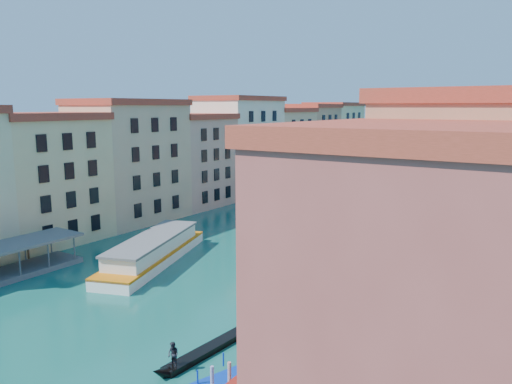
# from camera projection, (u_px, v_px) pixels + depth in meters

# --- Properties ---
(left_bank_palazzos) EXTENTS (12.80, 128.40, 21.00)m
(left_bank_palazzos) POSITION_uv_depth(u_px,v_px,m) (222.00, 151.00, 103.00)
(left_bank_palazzos) COLOR beige
(left_bank_palazzos) RESTS_ON ground
(quay) EXTENTS (4.00, 140.00, 1.00)m
(quay) POSITION_uv_depth(u_px,v_px,m) (466.00, 224.00, 78.78)
(quay) COLOR #AEA08C
(quay) RESTS_ON ground
(restaurant_awnings) EXTENTS (3.20, 44.55, 3.12)m
(restaurant_awnings) POSITION_uv_depth(u_px,v_px,m) (373.00, 289.00, 43.70)
(restaurant_awnings) COLOR maroon
(restaurant_awnings) RESTS_ON ground
(vaporetto_stop) EXTENTS (5.40, 16.40, 3.65)m
(vaporetto_stop) POSITION_uv_depth(u_px,v_px,m) (8.00, 264.00, 55.62)
(vaporetto_stop) COLOR #5E5E60
(vaporetto_stop) RESTS_ON ground
(mooring_poles_right) EXTENTS (1.44, 54.24, 3.20)m
(mooring_poles_right) POSITION_uv_depth(u_px,v_px,m) (363.00, 282.00, 50.43)
(mooring_poles_right) COLOR brown
(mooring_poles_right) RESTS_ON ground
(vaporetto_near) EXTENTS (11.86, 21.98, 3.21)m
(vaporetto_near) POSITION_uv_depth(u_px,v_px,m) (153.00, 251.00, 60.69)
(vaporetto_near) COLOR white
(vaporetto_near) RESTS_ON ground
(vaporetto_far) EXTENTS (8.89, 22.59, 3.28)m
(vaporetto_far) POSITION_uv_depth(u_px,v_px,m) (322.00, 190.00, 104.84)
(vaporetto_far) COLOR white
(vaporetto_far) RESTS_ON ground
(gondola_fore) EXTENTS (4.96, 10.75, 2.24)m
(gondola_fore) POSITION_uv_depth(u_px,v_px,m) (285.00, 261.00, 60.41)
(gondola_fore) COLOR black
(gondola_fore) RESTS_ON ground
(gondola_right) EXTENTS (1.91, 12.57, 2.50)m
(gondola_right) POSITION_uv_depth(u_px,v_px,m) (209.00, 346.00, 38.64)
(gondola_right) COLOR black
(gondola_right) RESTS_ON ground
(gondola_far) EXTENTS (2.70, 12.25, 1.74)m
(gondola_far) POSITION_uv_depth(u_px,v_px,m) (395.00, 213.00, 87.23)
(gondola_far) COLOR black
(gondola_far) RESTS_ON ground
(motorboat_mid) EXTENTS (3.93, 6.67, 1.32)m
(motorboat_mid) POSITION_uv_depth(u_px,v_px,m) (264.00, 226.00, 77.58)
(motorboat_mid) COLOR white
(motorboat_mid) RESTS_ON ground
(motorboat_far) EXTENTS (3.71, 6.92, 1.37)m
(motorboat_far) POSITION_uv_depth(u_px,v_px,m) (438.00, 192.00, 107.80)
(motorboat_far) COLOR silver
(motorboat_far) RESTS_ON ground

